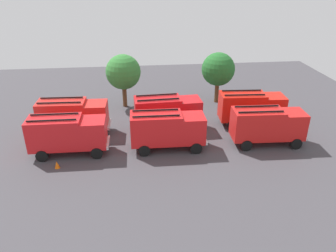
# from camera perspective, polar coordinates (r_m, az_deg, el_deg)

# --- Properties ---
(ground_plane) EXTENTS (55.86, 55.86, 0.00)m
(ground_plane) POSITION_cam_1_polar(r_m,az_deg,el_deg) (33.93, -0.00, -2.12)
(ground_plane) COLOR #423F44
(fire_truck_0) EXTENTS (7.22, 2.80, 3.88)m
(fire_truck_0) POSITION_cam_1_polar(r_m,az_deg,el_deg) (31.64, -17.13, -1.19)
(fire_truck_0) COLOR red
(fire_truck_0) RESTS_ON ground
(fire_truck_1) EXTENTS (7.23, 2.84, 3.88)m
(fire_truck_1) POSITION_cam_1_polar(r_m,az_deg,el_deg) (31.07, -0.14, -0.46)
(fire_truck_1) COLOR red
(fire_truck_1) RESTS_ON ground
(fire_truck_2) EXTENTS (7.29, 2.98, 3.88)m
(fire_truck_2) POSITION_cam_1_polar(r_m,az_deg,el_deg) (33.35, 16.92, 0.28)
(fire_truck_2) COLOR red
(fire_truck_2) RESTS_ON ground
(fire_truck_3) EXTENTS (7.29, 2.99, 3.88)m
(fire_truck_3) POSITION_cam_1_polar(r_m,az_deg,el_deg) (35.37, -16.23, 1.88)
(fire_truck_3) COLOR red
(fire_truck_3) RESTS_ON ground
(fire_truck_4) EXTENTS (7.33, 3.08, 3.88)m
(fire_truck_4) POSITION_cam_1_polar(r_m,az_deg,el_deg) (34.83, -0.10, 2.59)
(fire_truck_4) COLOR red
(fire_truck_4) RESTS_ON ground
(fire_truck_5) EXTENTS (7.33, 3.08, 3.88)m
(fire_truck_5) POSITION_cam_1_polar(r_m,az_deg,el_deg) (37.12, 14.28, 3.28)
(fire_truck_5) COLOR red
(fire_truck_5) RESTS_ON ground
(firefighter_0) EXTENTS (0.43, 0.30, 1.82)m
(firefighter_0) POSITION_cam_1_polar(r_m,az_deg,el_deg) (38.64, -19.70, 1.62)
(firefighter_0) COLOR black
(firefighter_0) RESTS_ON ground
(firefighter_1) EXTENTS (0.48, 0.45, 1.77)m
(firefighter_1) POSITION_cam_1_polar(r_m,az_deg,el_deg) (40.27, 17.12, 2.94)
(firefighter_1) COLOR black
(firefighter_1) RESTS_ON ground
(tree_0) EXTENTS (4.26, 4.26, 6.60)m
(tree_0) POSITION_cam_1_polar(r_m,az_deg,el_deg) (40.66, -7.80, 9.27)
(tree_0) COLOR brown
(tree_0) RESTS_ON ground
(tree_1) EXTENTS (4.18, 4.18, 6.48)m
(tree_1) POSITION_cam_1_polar(r_m,az_deg,el_deg) (42.22, 8.73, 9.72)
(tree_1) COLOR brown
(tree_1) RESTS_ON ground
(traffic_cone_0) EXTENTS (0.46, 0.46, 0.66)m
(traffic_cone_0) POSITION_cam_1_polar(r_m,az_deg,el_deg) (30.56, -18.77, -6.40)
(traffic_cone_0) COLOR #F2600C
(traffic_cone_0) RESTS_ON ground
(traffic_cone_1) EXTENTS (0.42, 0.42, 0.60)m
(traffic_cone_1) POSITION_cam_1_polar(r_m,az_deg,el_deg) (35.49, 14.32, -1.11)
(traffic_cone_1) COLOR #F2600C
(traffic_cone_1) RESTS_ON ground
(traffic_cone_2) EXTENTS (0.51, 0.51, 0.73)m
(traffic_cone_2) POSITION_cam_1_polar(r_m,az_deg,el_deg) (35.77, 14.06, -0.75)
(traffic_cone_2) COLOR #F2600C
(traffic_cone_2) RESTS_ON ground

